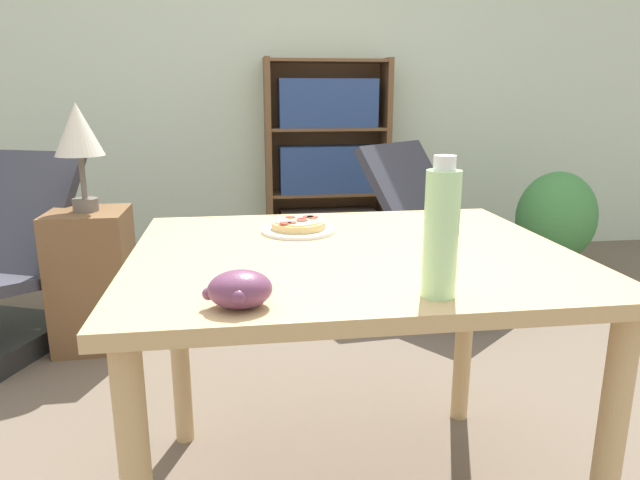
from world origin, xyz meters
TOP-DOWN VIEW (x-y plane):
  - wall_back at (0.00, 2.62)m, footprint 8.00×0.05m
  - dining_table at (0.08, -0.09)m, footprint 1.10×0.92m
  - pizza_on_plate at (-0.03, 0.12)m, footprint 0.21×0.21m
  - grape_bunch at (-0.20, -0.46)m, footprint 0.13×0.10m
  - drink_bottle at (0.18, -0.45)m, footprint 0.07×0.07m
  - lounge_chair_far at (0.86, 1.43)m, footprint 0.88×0.95m
  - bookshelf at (0.42, 2.47)m, footprint 0.85×0.26m
  - side_table at (-0.88, 1.16)m, footprint 0.34×0.34m
  - table_lamp at (-0.88, 1.16)m, footprint 0.21×0.21m
  - potted_plant_floor at (1.74, 1.75)m, footprint 0.50×0.42m

SIDE VIEW (x-z plane):
  - lounge_chair_far at x=0.86m, z-range -0.15..0.73m
  - side_table at x=-0.88m, z-range 0.00..0.64m
  - potted_plant_floor at x=1.74m, z-range 0.02..0.71m
  - bookshelf at x=0.42m, z-range -0.04..1.34m
  - dining_table at x=0.08m, z-range 0.28..1.04m
  - pizza_on_plate at x=-0.03m, z-range 0.76..0.80m
  - grape_bunch at x=-0.20m, z-range 0.76..0.83m
  - drink_bottle at x=0.18m, z-range 0.76..1.03m
  - table_lamp at x=-0.88m, z-range 0.74..1.21m
  - wall_back at x=0.00m, z-range 0.00..2.60m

